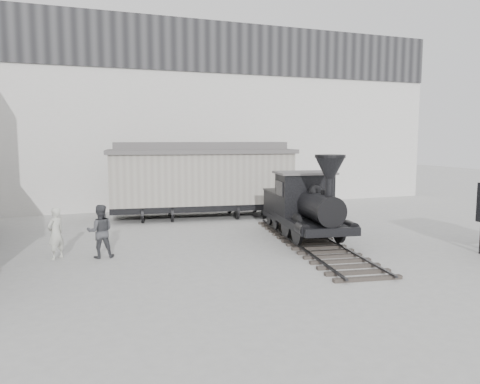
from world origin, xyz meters
name	(u,v)px	position (x,y,z in m)	size (l,w,h in m)	color
ground	(290,267)	(0.00, 0.00, 0.00)	(90.00, 90.00, 0.00)	#9E9E9B
north_wall	(181,115)	(0.00, 14.98, 5.55)	(34.00, 2.51, 11.00)	silver
locomotive	(307,209)	(2.38, 3.29, 1.29)	(3.72, 10.09, 3.49)	#322B25
boxcar	(202,178)	(-0.04, 10.26, 2.07)	(9.96, 4.31, 3.95)	black
visitor_a	(56,233)	(-7.11, 3.75, 0.90)	(0.66, 0.43, 1.81)	beige
visitor_b	(100,231)	(-5.66, 3.41, 0.94)	(0.91, 0.71, 1.87)	#424448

